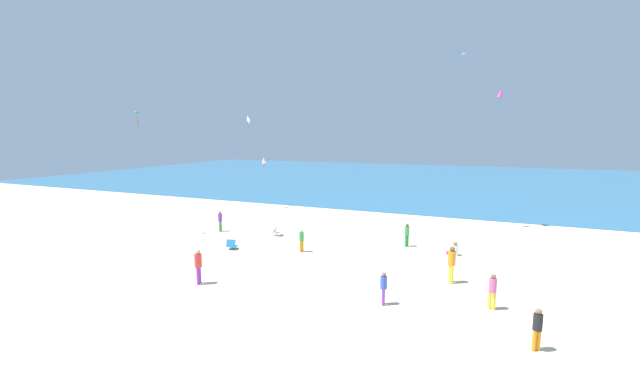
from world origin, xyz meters
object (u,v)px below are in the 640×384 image
(person_2, at_px, (452,262))
(person_3, at_px, (384,286))
(kite_blue, at_px, (463,54))
(person_4, at_px, (537,327))
(kite_white, at_px, (248,120))
(person_1, at_px, (198,264))
(kite_pink, at_px, (264,160))
(person_5, at_px, (454,250))
(beach_chair_mid_beach, at_px, (277,232))
(kite_green, at_px, (137,113))
(beach_chair_near_camera, at_px, (232,245))
(person_7, at_px, (407,233))
(person_8, at_px, (493,289))
(person_6, at_px, (302,239))
(kite_magenta, at_px, (501,93))
(person_0, at_px, (220,220))

(person_2, bearing_deg, person_3, 33.92)
(person_2, relative_size, kite_blue, 1.57)
(person_4, height_order, kite_white, kite_white)
(person_1, xyz_separation_m, kite_pink, (-7.19, 17.96, 3.57))
(person_2, bearing_deg, person_1, 0.78)
(person_5, relative_size, kite_white, 0.66)
(person_1, distance_m, person_5, 14.09)
(beach_chair_mid_beach, relative_size, person_2, 0.39)
(kite_pink, relative_size, kite_green, 1.33)
(beach_chair_near_camera, distance_m, kite_green, 11.00)
(person_5, distance_m, person_7, 3.00)
(person_1, bearing_deg, kite_white, -82.92)
(person_7, height_order, kite_white, kite_white)
(person_7, bearing_deg, person_5, -158.90)
(person_8, distance_m, kite_white, 27.55)
(person_2, bearing_deg, kite_green, -25.51)
(person_4, bearing_deg, kite_white, 18.24)
(person_5, xyz_separation_m, person_6, (-8.39, -2.84, 0.50))
(person_5, bearing_deg, person_4, 130.14)
(person_6, relative_size, kite_magenta, 1.31)
(person_0, distance_m, person_4, 21.13)
(person_1, height_order, person_7, person_1)
(person_0, relative_size, person_8, 1.01)
(person_2, bearing_deg, person_0, -36.60)
(beach_chair_near_camera, relative_size, person_5, 0.91)
(beach_chair_mid_beach, height_order, kite_blue, kite_blue)
(kite_magenta, height_order, kite_white, kite_magenta)
(person_7, bearing_deg, beach_chair_near_camera, 61.72)
(person_6, bearing_deg, kite_pink, -23.30)
(kite_blue, bearing_deg, person_8, -80.16)
(person_0, distance_m, person_7, 13.15)
(beach_chair_mid_beach, xyz_separation_m, person_8, (13.49, -6.84, 0.56))
(person_3, height_order, kite_pink, kite_pink)
(beach_chair_mid_beach, bearing_deg, beach_chair_near_camera, -104.75)
(beach_chair_mid_beach, xyz_separation_m, person_2, (11.77, -4.51, 0.73))
(person_0, bearing_deg, person_2, -22.59)
(person_3, distance_m, kite_pink, 23.26)
(beach_chair_near_camera, distance_m, person_8, 14.70)
(person_3, relative_size, kite_white, 1.12)
(person_0, height_order, person_6, person_0)
(person_3, bearing_deg, beach_chair_near_camera, 140.87)
(beach_chair_near_camera, relative_size, kite_pink, 0.51)
(kite_blue, relative_size, kite_magenta, 1.06)
(person_2, distance_m, kite_green, 21.48)
(person_8, xyz_separation_m, kite_green, (-21.89, 3.30, 7.50))
(person_8, height_order, kite_green, kite_green)
(person_1, xyz_separation_m, person_7, (7.75, 9.98, -0.11))
(person_1, relative_size, person_2, 0.94)
(beach_chair_mid_beach, height_order, person_2, person_2)
(person_3, bearing_deg, person_2, 39.25)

